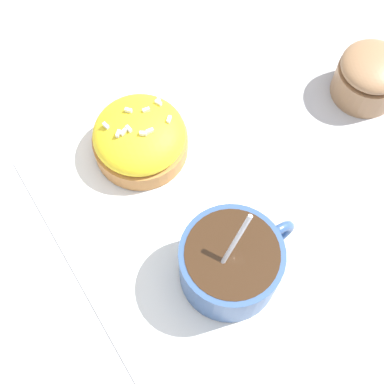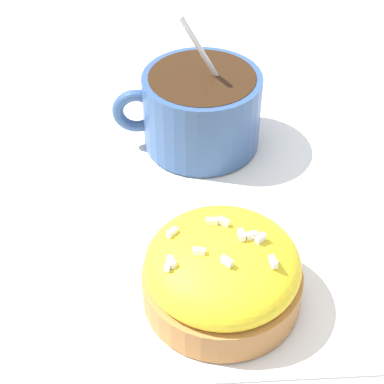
% 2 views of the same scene
% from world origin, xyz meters
% --- Properties ---
extents(ground_plane, '(3.00, 3.00, 0.00)m').
position_xyz_m(ground_plane, '(0.00, 0.00, 0.00)').
color(ground_plane, '#B2B2B7').
extents(paper_napkin, '(0.31, 0.28, 0.00)m').
position_xyz_m(paper_napkin, '(0.00, 0.00, 0.00)').
color(paper_napkin, white).
rests_on(paper_napkin, ground_plane).
extents(coffee_cup, '(0.09, 0.12, 0.11)m').
position_xyz_m(coffee_cup, '(0.08, 0.01, 0.04)').
color(coffee_cup, '#335184').
rests_on(coffee_cup, paper_napkin).
extents(frosted_pastry, '(0.10, 0.10, 0.05)m').
position_xyz_m(frosted_pastry, '(-0.08, -0.01, 0.03)').
color(frosted_pastry, '#B2753D').
rests_on(frosted_pastry, paper_napkin).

